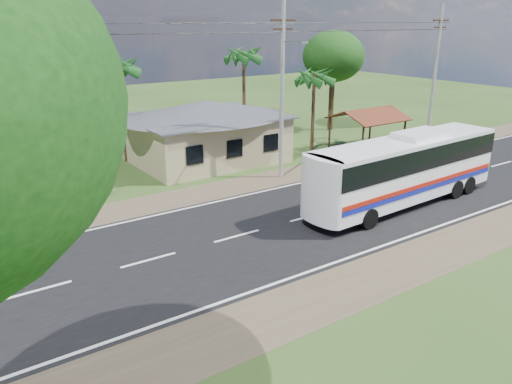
# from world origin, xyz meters

# --- Properties ---
(ground) EXTENTS (120.00, 120.00, 0.00)m
(ground) POSITION_xyz_m (0.00, 0.00, 0.00)
(ground) COLOR #264117
(ground) RESTS_ON ground
(road) EXTENTS (120.00, 16.00, 0.03)m
(road) POSITION_xyz_m (0.00, 0.00, 0.01)
(road) COLOR black
(road) RESTS_ON ground
(house) EXTENTS (12.40, 10.00, 5.00)m
(house) POSITION_xyz_m (1.00, 13.00, 2.64)
(house) COLOR tan
(house) RESTS_ON ground
(waiting_shed) EXTENTS (5.20, 4.48, 3.35)m
(waiting_shed) POSITION_xyz_m (13.00, 8.50, 2.73)
(waiting_shed) COLOR #331F12
(waiting_shed) RESTS_ON ground
(concrete_barrier) EXTENTS (7.00, 0.30, 0.90)m
(concrete_barrier) POSITION_xyz_m (12.00, 5.60, 0.45)
(concrete_barrier) COLOR #9E9E99
(concrete_barrier) RESTS_ON ground
(utility_poles) EXTENTS (32.80, 2.22, 11.00)m
(utility_poles) POSITION_xyz_m (2.67, 6.49, 5.77)
(utility_poles) COLOR #9E9E99
(utility_poles) RESTS_ON ground
(palm_near) EXTENTS (2.80, 2.80, 6.70)m
(palm_near) POSITION_xyz_m (9.50, 11.00, 5.71)
(palm_near) COLOR #47301E
(palm_near) RESTS_ON ground
(palm_mid) EXTENTS (2.80, 2.80, 8.20)m
(palm_mid) POSITION_xyz_m (6.00, 15.50, 7.16)
(palm_mid) COLOR #47301E
(palm_mid) RESTS_ON ground
(palm_far) EXTENTS (2.80, 2.80, 7.70)m
(palm_far) POSITION_xyz_m (-4.00, 16.00, 6.68)
(palm_far) COLOR #47301E
(palm_far) RESTS_ON ground
(tree_behind_house) EXTENTS (6.00, 6.00, 9.61)m
(tree_behind_house) POSITION_xyz_m (-8.00, 18.00, 7.12)
(tree_behind_house) COLOR #47301E
(tree_behind_house) RESTS_ON ground
(tree_behind_shed) EXTENTS (5.60, 5.60, 9.02)m
(tree_behind_shed) POSITION_xyz_m (16.00, 16.00, 6.68)
(tree_behind_shed) COLOR #47301E
(tree_behind_shed) RESTS_ON ground
(coach_bus) EXTENTS (13.05, 3.34, 4.02)m
(coach_bus) POSITION_xyz_m (5.62, -1.43, 2.30)
(coach_bus) COLOR white
(coach_bus) RESTS_ON ground
(motorcycle) EXTENTS (1.91, 0.77, 0.99)m
(motorcycle) POSITION_xyz_m (7.32, 5.33, 0.49)
(motorcycle) COLOR black
(motorcycle) RESTS_ON ground
(person) EXTENTS (0.71, 0.53, 1.78)m
(person) POSITION_xyz_m (12.85, 4.19, 0.89)
(person) COLOR navy
(person) RESTS_ON ground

